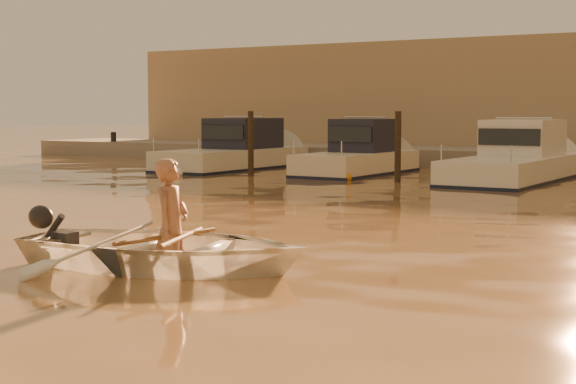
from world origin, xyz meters
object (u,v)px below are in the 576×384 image
Objects in this scene: dinghy at (165,247)px; moored_boat_0 at (233,151)px; moored_boat_2 at (515,159)px; person at (171,226)px; moored_boat_1 at (357,155)px.

dinghy is 19.31m from moored_boat_0.
moored_boat_0 is 0.94× the size of moored_boat_2.
dinghy is 0.49× the size of moored_boat_2.
dinghy is 0.53× the size of moored_boat_0.
moored_boat_1 is at bearing 6.65° from person.
moored_boat_2 is at bearing 0.00° from moored_boat_0.
moored_boat_2 reaches higher than dinghy.
moored_boat_0 is 9.92m from moored_boat_2.
moored_boat_1 is at bearing 6.32° from dinghy.
dinghy is at bearing 90.00° from person.
moored_boat_1 is at bearing 0.00° from moored_boat_0.
moored_boat_0 reaches higher than person.
person is 17.20m from moored_boat_1.
moored_boat_2 is at bearing 0.00° from moored_boat_1.
moored_boat_2 is (-0.52, 16.24, 0.35)m from dinghy.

